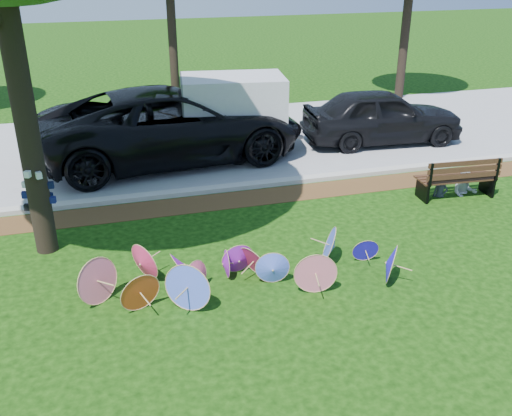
% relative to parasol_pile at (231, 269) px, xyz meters
% --- Properties ---
extents(ground, '(90.00, 90.00, 0.00)m').
position_rel_parasol_pile_xyz_m(ground, '(0.37, -0.62, -0.38)').
color(ground, black).
rests_on(ground, ground).
extents(mulch_strip, '(90.00, 1.00, 0.01)m').
position_rel_parasol_pile_xyz_m(mulch_strip, '(0.37, 3.88, -0.37)').
color(mulch_strip, '#472D16').
rests_on(mulch_strip, ground).
extents(curb, '(90.00, 0.30, 0.12)m').
position_rel_parasol_pile_xyz_m(curb, '(0.37, 4.58, -0.32)').
color(curb, '#B7B5AD').
rests_on(curb, ground).
extents(street, '(90.00, 8.00, 0.01)m').
position_rel_parasol_pile_xyz_m(street, '(0.37, 8.73, -0.37)').
color(street, gray).
rests_on(street, ground).
extents(parasol_pile, '(6.03, 2.09, 0.88)m').
position_rel_parasol_pile_xyz_m(parasol_pile, '(0.00, 0.00, 0.00)').
color(parasol_pile, '#2618DB').
rests_on(parasol_pile, ground).
extents(black_van, '(7.98, 4.30, 2.13)m').
position_rel_parasol_pile_xyz_m(black_van, '(0.04, 7.32, 0.69)').
color(black_van, black).
rests_on(black_van, ground).
extents(dark_pickup, '(5.22, 2.41, 1.73)m').
position_rel_parasol_pile_xyz_m(dark_pickup, '(6.71, 7.16, 0.49)').
color(dark_pickup, black).
rests_on(dark_pickup, ground).
extents(cargo_trailer, '(3.19, 2.26, 2.67)m').
position_rel_parasol_pile_xyz_m(cargo_trailer, '(1.86, 7.31, 0.96)').
color(cargo_trailer, silver).
rests_on(cargo_trailer, ground).
extents(park_bench, '(2.06, 0.90, 1.05)m').
position_rel_parasol_pile_xyz_m(park_bench, '(6.45, 2.62, 0.15)').
color(park_bench, black).
rests_on(park_bench, ground).
extents(person_left, '(0.43, 0.34, 1.04)m').
position_rel_parasol_pile_xyz_m(person_left, '(6.10, 2.67, 0.14)').
color(person_left, '#373B4B').
rests_on(person_left, ground).
extents(person_right, '(0.79, 0.71, 1.34)m').
position_rel_parasol_pile_xyz_m(person_right, '(6.80, 2.67, 0.29)').
color(person_right, silver).
rests_on(person_right, ground).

